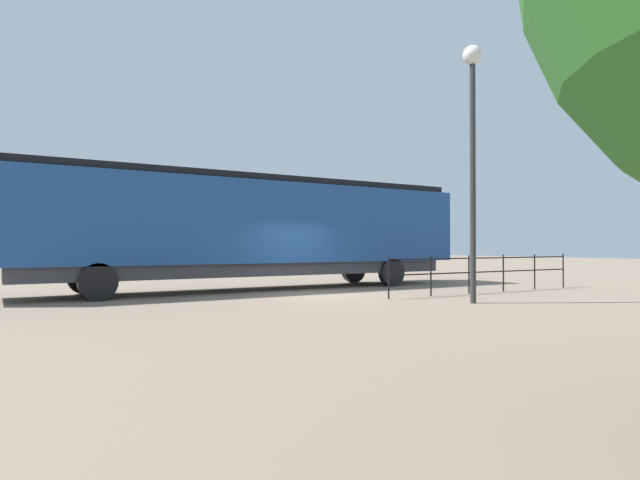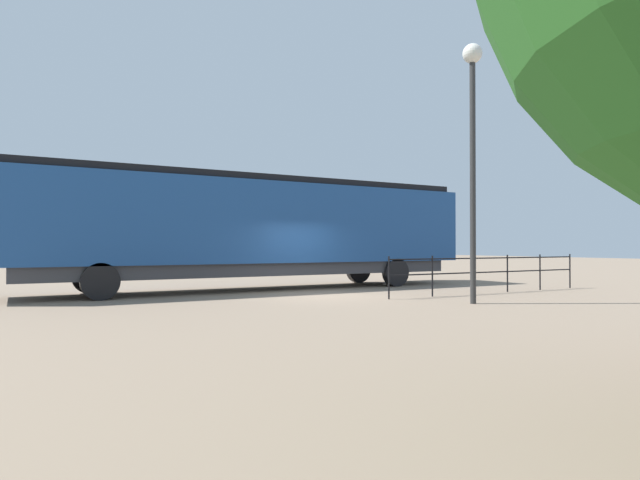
% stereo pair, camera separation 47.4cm
% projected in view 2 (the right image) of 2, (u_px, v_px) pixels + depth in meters
% --- Properties ---
extents(ground_plane, '(120.00, 120.00, 0.00)m').
position_uv_depth(ground_plane, '(322.00, 295.00, 17.11)').
color(ground_plane, '#84705B').
extents(locomotive, '(2.92, 16.93, 4.08)m').
position_uv_depth(locomotive, '(268.00, 227.00, 19.69)').
color(locomotive, navy).
rests_on(locomotive, ground_plane).
extents(lamp_post, '(0.54, 0.54, 7.19)m').
position_uv_depth(lamp_post, '(473.00, 120.00, 14.73)').
color(lamp_post, '#2D2D2D').
rests_on(lamp_post, ground_plane).
extents(platform_fence, '(0.05, 8.56, 1.28)m').
position_uv_depth(platform_fence, '(490.00, 269.00, 18.03)').
color(platform_fence, black).
rests_on(platform_fence, ground_plane).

